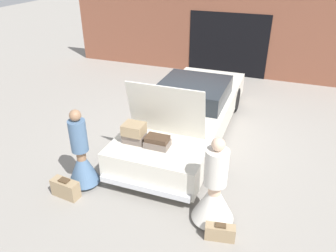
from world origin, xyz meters
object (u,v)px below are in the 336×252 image
suitcase_beside_right_person (220,232)px  suitcase_beside_left_person (66,188)px  car (189,112)px  person_right (214,194)px  person_left (82,160)px

suitcase_beside_right_person → suitcase_beside_left_person: bearing=179.6°
car → suitcase_beside_right_person: (1.51, -3.17, -0.43)m
person_right → suitcase_beside_right_person: size_ratio=3.25×
person_right → suitcase_beside_right_person: (0.21, -0.36, -0.44)m
suitcase_beside_left_person → suitcase_beside_right_person: size_ratio=1.11×
car → suitcase_beside_right_person: bearing=-64.6°
car → person_left: size_ratio=3.39×
person_right → suitcase_beside_right_person: 0.60m
person_left → person_right: (2.59, -0.09, -0.01)m
car → person_left: bearing=-115.4°
car → person_right: size_ratio=3.38×
car → person_right: (1.30, -2.81, 0.01)m
person_left → person_right: person_right is taller
car → person_left: 3.01m
suitcase_beside_left_person → suitcase_beside_right_person: (2.93, -0.02, -0.04)m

